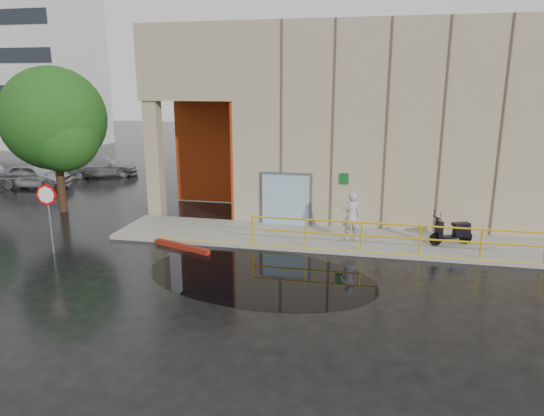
{
  "coord_description": "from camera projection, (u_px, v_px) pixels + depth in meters",
  "views": [
    {
      "loc": [
        3.51,
        -12.74,
        5.64
      ],
      "look_at": [
        0.24,
        3.0,
        1.54
      ],
      "focal_mm": 32.0,
      "sensor_mm": 36.0,
      "label": 1
    }
  ],
  "objects": [
    {
      "name": "red_curb",
      "position": [
        182.0,
        247.0,
        17.09
      ],
      "size": [
        2.31,
        1.02,
        0.18
      ],
      "primitive_type": "cube",
      "rotation": [
        0.0,
        0.0,
        -0.36
      ],
      "color": "maroon",
      "rests_on": "ground"
    },
    {
      "name": "car_a",
      "position": [
        34.0,
        175.0,
        27.19
      ],
      "size": [
        4.17,
        1.98,
        1.38
      ],
      "primitive_type": "imported",
      "rotation": [
        0.0,
        0.0,
        1.66
      ],
      "color": "silver",
      "rests_on": "ground"
    },
    {
      "name": "car_c",
      "position": [
        103.0,
        167.0,
        30.59
      ],
      "size": [
        4.57,
        3.25,
        1.23
      ],
      "primitive_type": "imported",
      "rotation": [
        0.0,
        0.0,
        1.98
      ],
      "color": "#A9ABB1",
      "rests_on": "ground"
    },
    {
      "name": "guardrail",
      "position": [
        390.0,
        238.0,
        16.15
      ],
      "size": [
        9.56,
        0.06,
        1.03
      ],
      "color": "#E1AC0B",
      "rests_on": "sidewalk"
    },
    {
      "name": "building",
      "position": [
        409.0,
        116.0,
        22.55
      ],
      "size": [
        20.0,
        10.17,
        8.0
      ],
      "color": "gray",
      "rests_on": "ground"
    },
    {
      "name": "distant_building",
      "position": [
        26.0,
        64.0,
        44.38
      ],
      "size": [
        12.0,
        8.08,
        15.0
      ],
      "color": "#B9B9B4",
      "rests_on": "ground"
    },
    {
      "name": "puddle",
      "position": [
        259.0,
        276.0,
        14.68
      ],
      "size": [
        7.9,
        5.63,
        0.01
      ],
      "primitive_type": "cube",
      "rotation": [
        0.0,
        0.0,
        -0.17
      ],
      "color": "black",
      "rests_on": "ground"
    },
    {
      "name": "person",
      "position": [
        351.0,
        216.0,
        17.4
      ],
      "size": [
        0.7,
        0.51,
        1.8
      ],
      "primitive_type": "imported",
      "rotation": [
        0.0,
        0.0,
        3.27
      ],
      "color": "#A7A8AC",
      "rests_on": "sidewalk"
    },
    {
      "name": "stop_sign",
      "position": [
        48.0,
        203.0,
        16.27
      ],
      "size": [
        0.73,
        0.11,
        2.43
      ],
      "rotation": [
        0.0,
        0.0,
        -0.32
      ],
      "color": "slate",
      "rests_on": "ground"
    },
    {
      "name": "sidewalk",
      "position": [
        381.0,
        242.0,
        17.63
      ],
      "size": [
        20.0,
        3.0,
        0.15
      ],
      "primitive_type": "cube",
      "color": "gray",
      "rests_on": "ground"
    },
    {
      "name": "tree_near",
      "position": [
        56.0,
        123.0,
        21.09
      ],
      "size": [
        4.5,
        4.5,
        6.45
      ],
      "rotation": [
        0.0,
        0.0,
        0.04
      ],
      "color": "black",
      "rests_on": "ground"
    },
    {
      "name": "ground",
      "position": [
        243.0,
        283.0,
        14.17
      ],
      "size": [
        120.0,
        120.0,
        0.0
      ],
      "primitive_type": "plane",
      "color": "black",
      "rests_on": "ground"
    },
    {
      "name": "scooter",
      "position": [
        453.0,
        225.0,
        16.98
      ],
      "size": [
        1.65,
        1.08,
        1.25
      ],
      "rotation": [
        0.0,
        0.0,
        0.39
      ],
      "color": "black",
      "rests_on": "sidewalk"
    }
  ]
}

